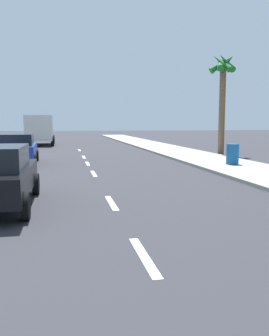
# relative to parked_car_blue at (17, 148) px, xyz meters

# --- Properties ---
(ground_plane) EXTENTS (160.00, 160.00, 0.00)m
(ground_plane) POSITION_rel_parked_car_blue_xyz_m (3.60, -1.36, -0.84)
(ground_plane) COLOR #2D2D33
(sidewalk_strip) EXTENTS (3.60, 80.00, 0.14)m
(sidewalk_strip) POSITION_rel_parked_car_blue_xyz_m (10.36, 0.64, -0.77)
(sidewalk_strip) COLOR #9E998E
(sidewalk_strip) RESTS_ON ground
(lane_stripe_2) EXTENTS (0.16, 1.80, 0.01)m
(lane_stripe_2) POSITION_rel_parked_car_blue_xyz_m (3.60, -13.95, -0.84)
(lane_stripe_2) COLOR white
(lane_stripe_2) RESTS_ON ground
(lane_stripe_3) EXTENTS (0.16, 1.80, 0.01)m
(lane_stripe_3) POSITION_rel_parked_car_blue_xyz_m (3.60, -9.96, -0.84)
(lane_stripe_3) COLOR white
(lane_stripe_3) RESTS_ON ground
(lane_stripe_4) EXTENTS (0.16, 1.80, 0.01)m
(lane_stripe_4) POSITION_rel_parked_car_blue_xyz_m (3.60, -4.25, -0.84)
(lane_stripe_4) COLOR white
(lane_stripe_4) RESTS_ON ground
(lane_stripe_5) EXTENTS (0.16, 1.80, 0.01)m
(lane_stripe_5) POSITION_rel_parked_car_blue_xyz_m (3.60, -0.38, -0.84)
(lane_stripe_5) COLOR white
(lane_stripe_5) RESTS_ON ground
(lane_stripe_6) EXTENTS (0.16, 1.80, 0.01)m
(lane_stripe_6) POSITION_rel_parked_car_blue_xyz_m (3.60, 3.29, -0.84)
(lane_stripe_6) COLOR white
(lane_stripe_6) RESTS_ON ground
(lane_stripe_7) EXTENTS (0.16, 1.80, 0.01)m
(lane_stripe_7) POSITION_rel_parked_car_blue_xyz_m (3.60, 9.14, -0.84)
(lane_stripe_7) COLOR white
(lane_stripe_7) RESTS_ON ground
(parked_car_blue) EXTENTS (2.17, 4.52, 1.57)m
(parked_car_blue) POSITION_rel_parked_car_blue_xyz_m (0.00, 0.00, 0.00)
(parked_car_blue) COLOR #1E389E
(parked_car_blue) RESTS_ON ground
(delivery_truck) EXTENTS (2.72, 6.26, 2.80)m
(delivery_truck) POSITION_rel_parked_car_blue_xyz_m (0.19, 16.43, 0.66)
(delivery_truck) COLOR beige
(delivery_truck) RESTS_ON ground
(palm_tree_far) EXTENTS (1.87, 1.90, 6.75)m
(palm_tree_far) POSITION_rel_parked_car_blue_xyz_m (12.68, 3.11, 4.05)
(palm_tree_far) COLOR brown
(palm_tree_far) RESTS_ON ground
(trash_bin_far) EXTENTS (0.60, 0.60, 0.98)m
(trash_bin_far) POSITION_rel_parked_car_blue_xyz_m (10.38, -3.26, -0.21)
(trash_bin_far) COLOR #14518C
(trash_bin_far) RESTS_ON sidewalk_strip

